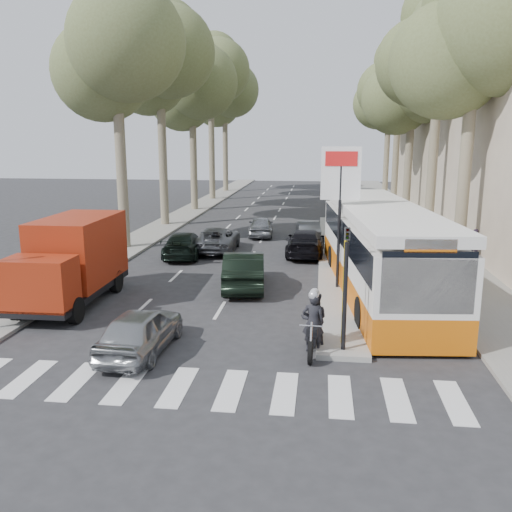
{
  "coord_description": "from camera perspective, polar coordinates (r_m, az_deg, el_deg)",
  "views": [
    {
      "loc": [
        2.54,
        -15.86,
        5.94
      ],
      "look_at": [
        0.17,
        3.74,
        1.6
      ],
      "focal_mm": 38.0,
      "sensor_mm": 36.0,
      "label": 1
    }
  ],
  "objects": [
    {
      "name": "ground",
      "position": [
        17.12,
        -2.09,
        -7.9
      ],
      "size": [
        120.0,
        120.0,
        0.0
      ],
      "primitive_type": "plane",
      "color": "#28282B",
      "rests_on": "ground"
    },
    {
      "name": "sidewalk_right",
      "position": [
        41.72,
        15.21,
        3.86
      ],
      "size": [
        3.2,
        70.0,
        0.12
      ],
      "primitive_type": "cube",
      "color": "gray",
      "rests_on": "ground"
    },
    {
      "name": "median_left",
      "position": [
        45.49,
        -6.59,
        4.89
      ],
      "size": [
        2.4,
        64.0,
        0.12
      ],
      "primitive_type": "cube",
      "color": "gray",
      "rests_on": "ground"
    },
    {
      "name": "traffic_island",
      "position": [
        27.5,
        8.21,
        -0.03
      ],
      "size": [
        1.5,
        26.0,
        0.16
      ],
      "primitive_type": "cube",
      "color": "gray",
      "rests_on": "ground"
    },
    {
      "name": "building_far",
      "position": [
        51.55,
        22.12,
        13.81
      ],
      "size": [
        11.0,
        20.0,
        16.0
      ],
      "primitive_type": "cube",
      "color": "#B7A88E",
      "rests_on": "ground"
    },
    {
      "name": "billboard",
      "position": [
        20.99,
        8.84,
        6.14
      ],
      "size": [
        1.5,
        12.1,
        5.6
      ],
      "color": "yellow",
      "rests_on": "ground"
    },
    {
      "name": "traffic_light_island",
      "position": [
        14.78,
        9.46,
        -1.28
      ],
      "size": [
        0.16,
        0.41,
        3.6
      ],
      "color": "black",
      "rests_on": "ground"
    },
    {
      "name": "tree_l_a",
      "position": [
        30.17,
        -14.3,
        20.51
      ],
      "size": [
        7.4,
        7.2,
        14.1
      ],
      "color": "#6B604C",
      "rests_on": "ground"
    },
    {
      "name": "tree_l_b",
      "position": [
        37.82,
        -9.92,
        20.02
      ],
      "size": [
        7.4,
        7.2,
        14.88
      ],
      "color": "#6B604C",
      "rests_on": "ground"
    },
    {
      "name": "tree_l_c",
      "position": [
        45.35,
        -6.59,
        17.5
      ],
      "size": [
        7.4,
        7.2,
        13.71
      ],
      "color": "#6B604C",
      "rests_on": "ground"
    },
    {
      "name": "tree_l_d",
      "position": [
        53.32,
        -4.65,
        18.63
      ],
      "size": [
        7.4,
        7.2,
        15.66
      ],
      "color": "#6B604C",
      "rests_on": "ground"
    },
    {
      "name": "tree_l_e",
      "position": [
        61.07,
        -3.18,
        16.87
      ],
      "size": [
        7.4,
        7.2,
        14.49
      ],
      "color": "#6B604C",
      "rests_on": "ground"
    },
    {
      "name": "tree_r_a",
      "position": [
        27.16,
        22.38,
        20.94
      ],
      "size": [
        7.4,
        7.2,
        14.1
      ],
      "color": "#6B604C",
      "rests_on": "ground"
    },
    {
      "name": "tree_r_b",
      "position": [
        35.05,
        19.08,
        20.75
      ],
      "size": [
        7.4,
        7.2,
        15.27
      ],
      "color": "#6B604C",
      "rests_on": "ground"
    },
    {
      "name": "tree_r_c",
      "position": [
        42.63,
        16.35,
        16.97
      ],
      "size": [
        7.4,
        7.2,
        13.32
      ],
      "color": "#6B604C",
      "rests_on": "ground"
    },
    {
      "name": "tree_r_d",
      "position": [
        50.66,
        15.07,
        17.81
      ],
      "size": [
        7.4,
        7.2,
        14.88
      ],
      "color": "#6B604C",
      "rests_on": "ground"
    },
    {
      "name": "tree_r_e",
      "position": [
        58.52,
        14.02,
        16.4
      ],
      "size": [
        7.4,
        7.2,
        14.1
      ],
      "color": "#6B604C",
      "rests_on": "ground"
    },
    {
      "name": "silver_hatchback",
      "position": [
        15.63,
        -12.07,
        -7.66
      ],
      "size": [
        1.72,
        3.89,
        1.3
      ],
      "primitive_type": "imported",
      "rotation": [
        0.0,
        0.0,
        3.09
      ],
      "color": "#929699",
      "rests_on": "ground"
    },
    {
      "name": "dark_hatchback",
      "position": [
        21.7,
        -1.27,
        -1.46
      ],
      "size": [
        2.09,
        4.66,
        1.48
      ],
      "primitive_type": "imported",
      "rotation": [
        0.0,
        0.0,
        3.26
      ],
      "color": "black",
      "rests_on": "ground"
    },
    {
      "name": "queue_car_a",
      "position": [
        28.75,
        -4.16,
        1.76
      ],
      "size": [
        2.39,
        4.76,
        1.29
      ],
      "primitive_type": "imported",
      "rotation": [
        0.0,
        0.0,
        3.19
      ],
      "color": "#4B4E53",
      "rests_on": "ground"
    },
    {
      "name": "queue_car_b",
      "position": [
        27.86,
        5.25,
        1.43
      ],
      "size": [
        1.96,
        4.63,
        1.33
      ],
      "primitive_type": "imported",
      "rotation": [
        0.0,
        0.0,
        3.12
      ],
      "color": "black",
      "rests_on": "ground"
    },
    {
      "name": "queue_car_c",
      "position": [
        33.15,
        0.5,
        3.15
      ],
      "size": [
        1.74,
        3.71,
        1.23
      ],
      "primitive_type": "imported",
      "rotation": [
        0.0,
        0.0,
        3.22
      ],
      "color": "gray",
      "rests_on": "ground"
    },
    {
      "name": "queue_car_d",
      "position": [
        31.95,
        5.48,
        2.7
      ],
      "size": [
        1.63,
        3.68,
        1.17
      ],
      "primitive_type": "imported",
      "rotation": [
        0.0,
        0.0,
        3.25
      ],
      "color": "#474A4E",
      "rests_on": "ground"
    },
    {
      "name": "queue_car_e",
      "position": [
        27.65,
        -7.56,
        1.22
      ],
      "size": [
        2.08,
        4.45,
        1.26
      ],
      "primitive_type": "imported",
      "rotation": [
        0.0,
        0.0,
        3.22
      ],
      "color": "black",
      "rests_on": "ground"
    },
    {
      "name": "red_truck",
      "position": [
        20.58,
        -18.73,
        -0.34
      ],
      "size": [
        2.28,
        5.82,
        3.09
      ],
      "rotation": [
        0.0,
        0.0,
        0.01
      ],
      "color": "black",
      "rests_on": "ground"
    },
    {
      "name": "city_bus",
      "position": [
        21.28,
        12.86,
        0.92
      ],
      "size": [
        4.06,
        13.3,
        3.45
      ],
      "rotation": [
        0.0,
        0.0,
        0.09
      ],
      "color": "#D4600B",
      "rests_on": "ground"
    },
    {
      "name": "motorcycle",
      "position": [
        15.45,
        6.08,
        -6.95
      ],
      "size": [
        0.8,
        2.17,
        1.84
      ],
      "rotation": [
        0.0,
        0.0,
        -0.06
      ],
      "color": "black",
      "rests_on": "ground"
    },
    {
      "name": "pedestrian_near",
      "position": [
        27.22,
        22.04,
        0.92
      ],
      "size": [
        1.05,
        1.0,
        1.66
      ],
      "primitive_type": "imported",
      "rotation": [
        0.0,
        0.0,
        2.43
      ],
      "color": "#3E2F47",
      "rests_on": "sidewalk_right"
    },
    {
      "name": "pedestrian_far",
      "position": [
        28.26,
        19.74,
        1.49
      ],
      "size": [
        1.12,
        0.59,
        1.66
      ],
      "primitive_type": "imported",
      "rotation": [
        0.0,
        0.0,
        3.25
      ],
      "color": "#726555",
      "rests_on": "sidewalk_right"
    }
  ]
}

